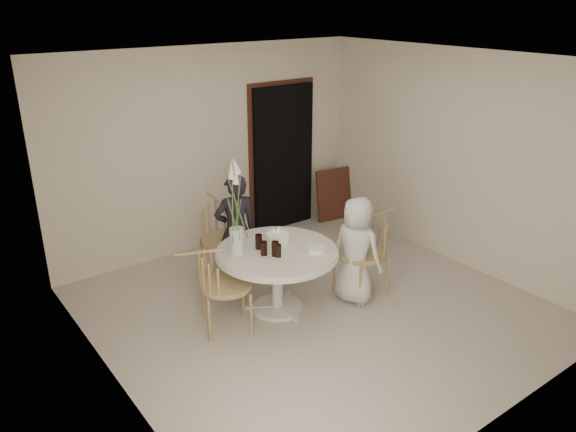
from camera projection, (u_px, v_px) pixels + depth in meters
ground at (316, 308)px, 6.28m from camera, size 4.50×4.50×0.00m
room_shell at (319, 170)px, 5.69m from camera, size 4.50×4.50×4.50m
doorway at (283, 158)px, 8.17m from camera, size 1.00×0.10×2.10m
door_trim at (281, 154)px, 8.18m from camera, size 1.12×0.03×2.22m
table at (277, 259)px, 6.05m from camera, size 1.33×1.33×0.73m
picture_frame at (334, 194)px, 8.68m from camera, size 0.61×0.26×0.79m
chair_far at (221, 228)px, 6.79m from camera, size 0.60×0.64×0.99m
chair_right at (370, 242)px, 6.45m from camera, size 0.59×0.55×0.96m
chair_left at (213, 278)px, 5.68m from camera, size 0.66×0.64×0.92m
girl at (236, 230)px, 6.59m from camera, size 0.57×0.45×1.38m
boy at (357, 251)px, 6.24m from camera, size 0.54×0.69×1.24m
birthday_cake at (278, 238)px, 6.13m from camera, size 0.26×0.26×0.17m
cola_tumbler_a at (275, 249)px, 5.84m from camera, size 0.09×0.09×0.16m
cola_tumbler_b at (278, 251)px, 5.82m from camera, size 0.07×0.07×0.14m
cola_tumbler_c at (264, 248)px, 5.86m from camera, size 0.07×0.07×0.15m
cola_tumbler_d at (259, 242)px, 6.00m from camera, size 0.09×0.09×0.16m
plate_stack at (316, 249)px, 5.96m from camera, size 0.26×0.26×0.05m
flower_vase at (236, 220)px, 5.79m from camera, size 0.15×0.15×1.07m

